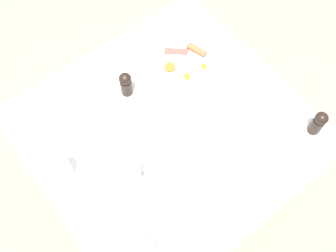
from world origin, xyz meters
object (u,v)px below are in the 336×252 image
Objects in this scene: water_glass_tall at (62,168)px; pepper_grinder at (126,84)px; teacup_with_saucer_left at (144,248)px; creamer_jug at (236,93)px; teapot_near at (240,151)px; fork_spare at (51,122)px; spoon_for_tea at (103,81)px; salt_grinder at (318,123)px; teacup_with_saucer_right at (280,119)px; breakfast_plate at (187,64)px; teapot_far at (126,176)px; water_glass_short at (248,64)px; knife_by_plate at (180,121)px; fork_by_plate at (109,120)px.

pepper_grinder is (0.15, -0.40, 0.02)m from water_glass_tall.
water_glass_tall is (0.42, 0.07, 0.02)m from teacup_with_saucer_left.
water_glass_tall is 0.76m from creamer_jug.
creamer_jug is at bearing -130.84° from pepper_grinder.
fork_spare is (0.58, 0.50, -0.05)m from teapot_near.
teacup_with_saucer_left is 0.73m from spoon_for_tea.
salt_grinder is at bearing -93.10° from teacup_with_saucer_left.
teacup_with_saucer_left is 1.13× the size of pepper_grinder.
pepper_grinder is (0.50, 0.41, 0.04)m from teacup_with_saucer_right.
spoon_for_tea is 0.68× the size of fork_spare.
teapot_near reaches higher than spoon_for_tea.
pepper_grinder is at bearing 80.60° from breakfast_plate.
fork_spare is (0.12, 0.62, -0.01)m from breakfast_plate.
creamer_jug reaches higher than breakfast_plate.
pepper_grinder reaches higher than teacup_with_saucer_right.
water_glass_tall is at bearing 110.55° from pepper_grinder.
teapot_far is 0.71m from water_glass_short.
teacup_with_saucer_left is at bearing 112.72° from water_glass_short.
water_glass_short is at bearing -67.28° from teacup_with_saucer_left.
water_glass_short is 0.53m from pepper_grinder.
creamer_jug is at bearing -172.78° from teapot_far.
knife_by_plate is at bearing 47.46° from salt_grinder.
knife_by_plate is at bearing 96.92° from teapot_near.
teacup_with_saucer_right is at bearing -127.89° from fork_spare.
breakfast_plate is 0.38m from spoon_for_tea.
water_glass_tall is (0.35, 0.80, 0.02)m from teacup_with_saucer_right.
breakfast_plate reaches higher than fork_by_plate.
spoon_for_tea is at bearing 99.36° from teapot_near.
pepper_grinder reaches higher than fork_by_plate.
creamer_jug is at bearing 24.16° from salt_grinder.
creamer_jug is at bearing 39.51° from teapot_near.
water_glass_tall reaches higher than spoon_for_tea.
teapot_near is at bearing 139.97° from creamer_jug.
pepper_grinder is (0.51, 0.17, 0.02)m from teapot_near.
breakfast_plate is at bearing 19.25° from salt_grinder.
teacup_with_saucer_right is 0.88m from water_glass_tall.
teapot_near and teapot_far have the same top height.
salt_grinder is at bearing -143.35° from spoon_for_tea.
breakfast_plate is 2.09× the size of teacup_with_saucer_left.
water_glass_short is at bearing -87.60° from knife_by_plate.
pepper_grinder is (0.57, -0.33, 0.04)m from teacup_with_saucer_left.
creamer_jug is 0.53× the size of fork_by_plate.
fork_by_plate is at bearing 153.75° from spoon_for_tea.
fork_by_plate is (0.09, -0.26, -0.05)m from water_glass_tall.
teacup_with_saucer_right is 0.85× the size of knife_by_plate.
salt_grinder is 0.90m from spoon_for_tea.
water_glass_short is 0.64m from fork_by_plate.
water_glass_tall is at bearing 108.26° from fork_by_plate.
knife_by_plate is at bearing 92.40° from water_glass_short.
water_glass_short is at bearing -123.25° from spoon_for_tea.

